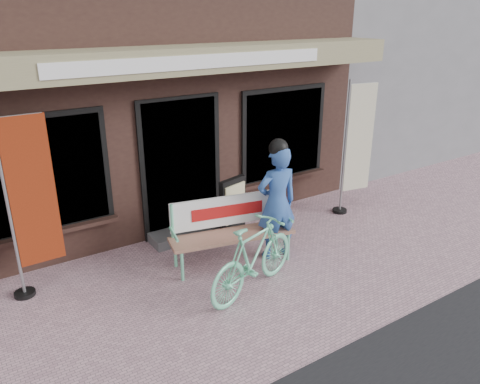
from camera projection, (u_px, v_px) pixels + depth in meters
ground at (252, 287)px, 6.11m from camera, size 70.00×70.00×0.00m
storefront at (107, 32)px, 8.91m from camera, size 7.00×6.77×6.00m
neighbor_right_near at (387, 31)px, 13.70m from camera, size 10.00×7.00×5.60m
bench at (230, 225)px, 6.57m from camera, size 1.81×0.80×0.95m
person at (277, 201)px, 6.59m from camera, size 0.66×0.49×1.77m
bicycle at (253, 258)px, 5.86m from camera, size 1.66×0.91×0.96m
nobori_red at (30, 203)px, 5.62m from camera, size 0.69×0.27×2.36m
nobori_cream at (356, 145)px, 8.04m from camera, size 0.69×0.29×2.34m
menu_stand at (233, 209)px, 7.22m from camera, size 0.51×0.23×1.01m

